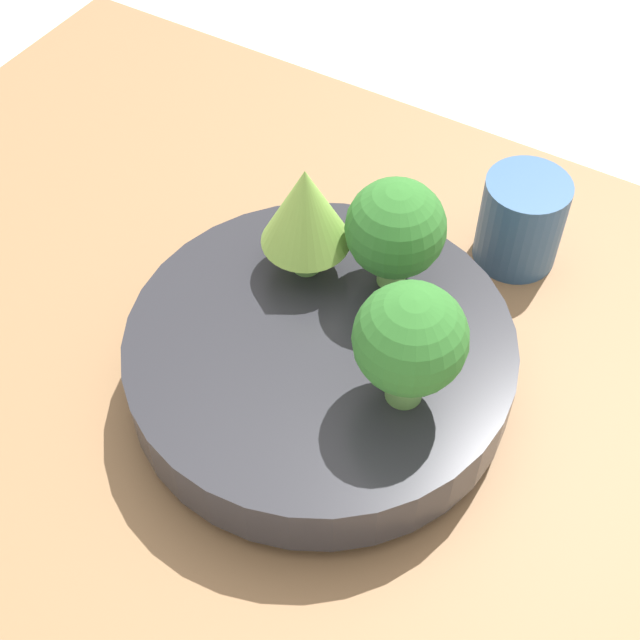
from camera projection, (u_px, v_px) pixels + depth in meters
name	position (u px, v px, depth m)	size (l,w,h in m)	color
ground_plane	(326.00, 377.00, 0.72)	(6.00, 6.00, 0.00)	silver
table	(327.00, 362.00, 0.70)	(0.95, 0.60, 0.04)	olive
bowl	(320.00, 359.00, 0.63)	(0.27, 0.27, 0.06)	#28282D
broccoli_floret_right	(410.00, 341.00, 0.54)	(0.07, 0.07, 0.10)	#609347
romanesco_piece_far	(305.00, 209.00, 0.61)	(0.06, 0.06, 0.09)	#609347
broccoli_floret_back	(395.00, 230.00, 0.61)	(0.07, 0.07, 0.09)	#7AB256
cup	(521.00, 221.00, 0.72)	(0.07, 0.07, 0.08)	#33567F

